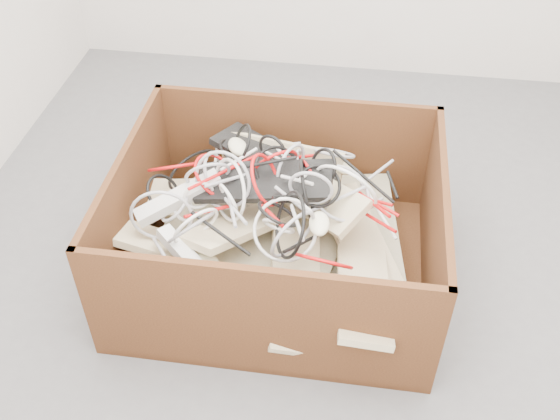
# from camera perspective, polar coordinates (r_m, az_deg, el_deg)

# --- Properties ---
(ground) EXTENTS (3.00, 3.00, 0.00)m
(ground) POSITION_cam_1_polar(r_m,az_deg,el_deg) (2.63, 3.07, -3.88)
(ground) COLOR #555558
(ground) RESTS_ON ground
(cardboard_box) EXTENTS (1.14, 0.95, 0.51)m
(cardboard_box) POSITION_cam_1_polar(r_m,az_deg,el_deg) (2.47, -0.43, -3.14)
(cardboard_box) COLOR #361B0D
(cardboard_box) RESTS_ON ground
(keyboard_pile) EXTENTS (1.03, 0.93, 0.40)m
(keyboard_pile) POSITION_cam_1_polar(r_m,az_deg,el_deg) (2.37, -0.22, -0.66)
(keyboard_pile) COLOR beige
(keyboard_pile) RESTS_ON cardboard_box
(mice_scatter) EXTENTS (0.60, 0.70, 0.19)m
(mice_scatter) POSITION_cam_1_polar(r_m,az_deg,el_deg) (2.34, 0.34, 0.66)
(mice_scatter) COLOR beige
(mice_scatter) RESTS_ON keyboard_pile
(power_strip_left) EXTENTS (0.30, 0.23, 0.13)m
(power_strip_left) POSITION_cam_1_polar(r_m,az_deg,el_deg) (2.32, -8.83, 1.07)
(power_strip_left) COLOR silver
(power_strip_left) RESTS_ON keyboard_pile
(power_strip_right) EXTENTS (0.24, 0.21, 0.09)m
(power_strip_right) POSITION_cam_1_polar(r_m,az_deg,el_deg) (2.19, -8.24, -3.92)
(power_strip_right) COLOR silver
(power_strip_right) RESTS_ON keyboard_pile
(vga_plug) EXTENTS (0.05, 0.05, 0.03)m
(vga_plug) POSITION_cam_1_polar(r_m,az_deg,el_deg) (2.34, 5.47, 0.67)
(vga_plug) COLOR #0C3AB9
(vga_plug) RESTS_ON keyboard_pile
(cable_tangle) EXTENTS (1.03, 0.74, 0.37)m
(cable_tangle) POSITION_cam_1_polar(r_m,az_deg,el_deg) (2.28, -1.80, 1.64)
(cable_tangle) COLOR black
(cable_tangle) RESTS_ON keyboard_pile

